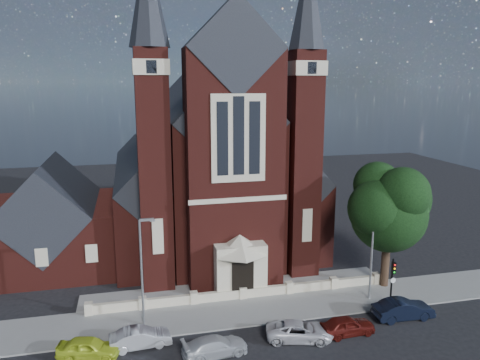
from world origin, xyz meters
The scene contains 16 objects.
ground centered at (0.00, 15.00, 0.00)m, with size 120.00×120.00×0.00m, color black.
pavement_strip centered at (0.00, 4.50, 0.00)m, with size 60.00×5.00×0.12m, color gray.
forecourt_paving centered at (0.00, 8.50, 0.00)m, with size 26.00×3.00×0.14m, color gray.
forecourt_wall centered at (0.00, 6.50, 0.00)m, with size 24.00×0.40×0.90m, color beige.
church centered at (0.00, 22.94, 8.19)m, with size 20.01×34.90×29.20m.
parish_hall centered at (-16.00, 18.00, 4.01)m, with size 12.00×12.20×10.24m.
street_tree centered at (12.60, 5.71, 6.96)m, with size 6.40×6.60×10.70m.
street_lamp_left centered at (-7.91, 4.00, 4.60)m, with size 1.16×0.22×8.09m.
street_lamp_right centered at (10.09, 4.00, 4.60)m, with size 1.16×0.22×8.09m.
traffic_signal centered at (11.00, 2.43, 2.58)m, with size 0.28×0.42×4.00m.
car_lime_van centered at (-11.60, 0.79, 0.67)m, with size 1.59×3.96×1.35m, color #C4DA2B.
car_silver_a centered at (-8.32, 1.24, 0.67)m, with size 1.42×4.06×1.34m, color #9C9FA4.
car_silver_b centered at (-3.64, -0.84, 0.63)m, with size 1.75×4.31×1.25m, color #B3B6BB.
car_white_suv centered at (2.34, -0.35, 0.64)m, with size 2.12×4.61×1.28m, color silver.
car_dark_red centered at (5.82, -0.51, 0.67)m, with size 1.58×3.93×1.34m, color #52120E.
car_navy centered at (10.91, 0.57, 0.75)m, with size 1.58×4.54×1.50m, color black.
Camera 1 is at (-8.45, -27.84, 17.39)m, focal length 35.00 mm.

